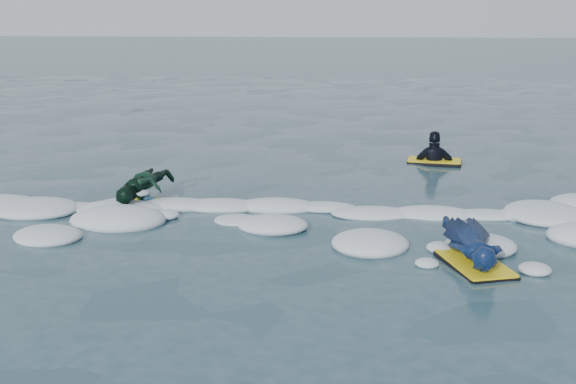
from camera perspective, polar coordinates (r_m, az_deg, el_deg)
The scene contains 5 objects.
ground at distance 8.70m, azimuth -3.85°, elevation -4.39°, with size 120.00×120.00×0.00m, color #1A373F.
foam_band at distance 9.68m, azimuth -3.02°, elevation -2.41°, with size 12.00×3.10×0.30m, color silver, non-canonical shape.
prone_woman_unit at distance 8.40m, azimuth 14.34°, elevation -4.05°, with size 0.83×1.61×0.40m.
prone_child_unit at distance 10.64m, azimuth -11.26°, elevation 0.25°, with size 0.87×1.34×0.48m.
waiting_rider_unit at distance 13.55m, azimuth 11.45°, elevation 1.75°, with size 1.04×0.68×1.45m.
Camera 1 is at (1.16, -8.15, 2.81)m, focal length 45.00 mm.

